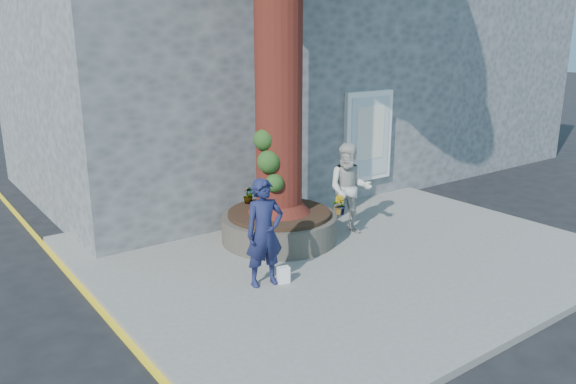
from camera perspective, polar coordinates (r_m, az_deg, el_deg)
ground at (r=9.48m, az=2.26°, el=-9.97°), size 120.00×120.00×0.00m
pavement at (r=11.05m, az=5.13°, el=-5.86°), size 9.00×8.00×0.12m
yellow_line at (r=8.99m, az=-17.78°, el=-12.26°), size 0.10×30.00×0.01m
stone_shop at (r=15.96m, az=-6.94°, el=12.16°), size 10.30×8.30×6.30m
neighbour_shop at (r=21.09m, az=12.76°, el=12.28°), size 6.00×8.00×6.00m
planter at (r=11.25m, az=-0.89°, el=-3.48°), size 2.30×2.30×0.60m
man at (r=9.09m, az=-2.41°, el=-4.16°), size 0.72×0.54×1.80m
woman at (r=11.55m, az=6.25°, el=0.32°), size 1.16×1.14×1.88m
shopping_bag at (r=9.41m, az=-0.47°, el=-8.41°), size 0.22×0.17×0.28m
plant_a at (r=11.70m, az=-3.93°, el=-0.29°), size 0.20×0.15×0.35m
plant_b at (r=10.97m, az=5.31°, el=-1.32°), size 0.26×0.26×0.38m
plant_c at (r=11.68m, az=-4.08°, el=-0.31°), size 0.26×0.26×0.35m
plant_d at (r=10.98m, az=5.30°, el=-1.42°), size 0.38×0.39×0.34m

